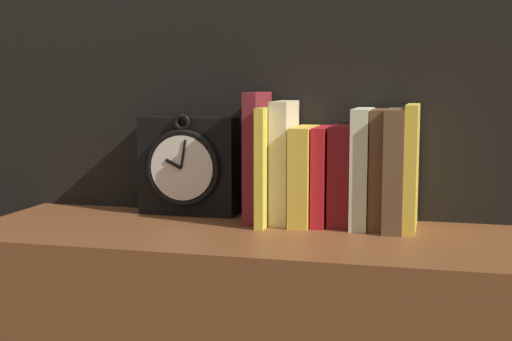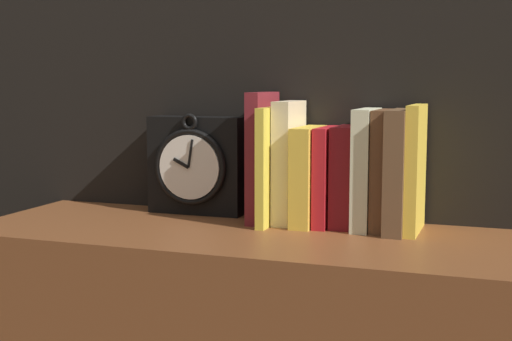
{
  "view_description": "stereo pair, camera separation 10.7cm",
  "coord_description": "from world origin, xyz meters",
  "px_view_note": "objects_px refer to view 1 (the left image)",
  "views": [
    {
      "loc": [
        0.3,
        -1.16,
        1.02
      ],
      "look_at": [
        0.0,
        0.0,
        0.87
      ],
      "focal_mm": 50.0,
      "sensor_mm": 36.0,
      "label": 1
    },
    {
      "loc": [
        0.4,
        -1.13,
        1.02
      ],
      "look_at": [
        0.0,
        0.0,
        0.87
      ],
      "focal_mm": 50.0,
      "sensor_mm": 36.0,
      "label": 2
    }
  ],
  "objects_px": {
    "clock": "(188,166)",
    "book_slot9_yellow": "(411,167)",
    "book_slot1_yellow": "(266,165)",
    "book_slot4_red": "(322,176)",
    "book_slot7_brown": "(379,168)",
    "book_slot6_cream": "(362,168)",
    "book_slot2_cream": "(284,162)",
    "book_slot8_brown": "(395,169)",
    "book_slot0_maroon": "(257,157)",
    "book_slot3_yellow": "(304,175)",
    "book_slot5_maroon": "(342,175)"
  },
  "relations": [
    {
      "from": "book_slot1_yellow",
      "to": "book_slot6_cream",
      "type": "height_order",
      "value": "book_slot1_yellow"
    },
    {
      "from": "book_slot9_yellow",
      "to": "book_slot0_maroon",
      "type": "bearing_deg",
      "value": 179.02
    },
    {
      "from": "book_slot7_brown",
      "to": "book_slot9_yellow",
      "type": "height_order",
      "value": "book_slot9_yellow"
    },
    {
      "from": "book_slot5_maroon",
      "to": "book_slot6_cream",
      "type": "xyz_separation_m",
      "value": [
        0.04,
        -0.01,
        0.02
      ]
    },
    {
      "from": "book_slot1_yellow",
      "to": "book_slot6_cream",
      "type": "xyz_separation_m",
      "value": [
        0.17,
        0.01,
        -0.0
      ]
    },
    {
      "from": "book_slot0_maroon",
      "to": "book_slot3_yellow",
      "type": "relative_size",
      "value": 1.35
    },
    {
      "from": "clock",
      "to": "book_slot6_cream",
      "type": "xyz_separation_m",
      "value": [
        0.34,
        -0.03,
        0.01
      ]
    },
    {
      "from": "clock",
      "to": "book_slot9_yellow",
      "type": "bearing_deg",
      "value": -4.35
    },
    {
      "from": "book_slot6_cream",
      "to": "book_slot7_brown",
      "type": "height_order",
      "value": "book_slot6_cream"
    },
    {
      "from": "book_slot2_cream",
      "to": "book_slot8_brown",
      "type": "height_order",
      "value": "book_slot2_cream"
    },
    {
      "from": "book_slot5_maroon",
      "to": "book_slot7_brown",
      "type": "relative_size",
      "value": 0.86
    },
    {
      "from": "book_slot3_yellow",
      "to": "book_slot7_brown",
      "type": "bearing_deg",
      "value": 1.69
    },
    {
      "from": "clock",
      "to": "book_slot3_yellow",
      "type": "bearing_deg",
      "value": -7.59
    },
    {
      "from": "book_slot1_yellow",
      "to": "book_slot2_cream",
      "type": "distance_m",
      "value": 0.03
    },
    {
      "from": "book_slot2_cream",
      "to": "book_slot4_red",
      "type": "xyz_separation_m",
      "value": [
        0.07,
        -0.0,
        -0.02
      ]
    },
    {
      "from": "clock",
      "to": "book_slot1_yellow",
      "type": "distance_m",
      "value": 0.17
    },
    {
      "from": "book_slot0_maroon",
      "to": "book_slot5_maroon",
      "type": "relative_size",
      "value": 1.33
    },
    {
      "from": "book_slot0_maroon",
      "to": "book_slot8_brown",
      "type": "distance_m",
      "value": 0.25
    },
    {
      "from": "book_slot4_red",
      "to": "book_slot8_brown",
      "type": "distance_m",
      "value": 0.13
    },
    {
      "from": "book_slot2_cream",
      "to": "book_slot8_brown",
      "type": "relative_size",
      "value": 1.06
    },
    {
      "from": "book_slot2_cream",
      "to": "book_slot0_maroon",
      "type": "bearing_deg",
      "value": -175.77
    },
    {
      "from": "book_slot0_maroon",
      "to": "book_slot5_maroon",
      "type": "distance_m",
      "value": 0.16
    },
    {
      "from": "book_slot0_maroon",
      "to": "book_slot4_red",
      "type": "height_order",
      "value": "book_slot0_maroon"
    },
    {
      "from": "book_slot8_brown",
      "to": "book_slot6_cream",
      "type": "bearing_deg",
      "value": 172.76
    },
    {
      "from": "book_slot2_cream",
      "to": "book_slot3_yellow",
      "type": "relative_size",
      "value": 1.26
    },
    {
      "from": "clock",
      "to": "book_slot2_cream",
      "type": "distance_m",
      "value": 0.2
    },
    {
      "from": "book_slot4_red",
      "to": "book_slot6_cream",
      "type": "bearing_deg",
      "value": -2.63
    },
    {
      "from": "book_slot2_cream",
      "to": "book_slot4_red",
      "type": "height_order",
      "value": "book_slot2_cream"
    },
    {
      "from": "book_slot5_maroon",
      "to": "book_slot7_brown",
      "type": "height_order",
      "value": "book_slot7_brown"
    },
    {
      "from": "book_slot4_red",
      "to": "book_slot7_brown",
      "type": "height_order",
      "value": "book_slot7_brown"
    },
    {
      "from": "book_slot7_brown",
      "to": "book_slot6_cream",
      "type": "bearing_deg",
      "value": -176.25
    },
    {
      "from": "book_slot0_maroon",
      "to": "book_slot9_yellow",
      "type": "height_order",
      "value": "book_slot0_maroon"
    },
    {
      "from": "book_slot1_yellow",
      "to": "book_slot9_yellow",
      "type": "xyz_separation_m",
      "value": [
        0.26,
        0.01,
        0.0
      ]
    },
    {
      "from": "book_slot0_maroon",
      "to": "book_slot3_yellow",
      "type": "distance_m",
      "value": 0.09
    },
    {
      "from": "book_slot4_red",
      "to": "book_slot5_maroon",
      "type": "height_order",
      "value": "book_slot5_maroon"
    },
    {
      "from": "book_slot6_cream",
      "to": "book_slot9_yellow",
      "type": "height_order",
      "value": "book_slot9_yellow"
    },
    {
      "from": "book_slot6_cream",
      "to": "book_slot7_brown",
      "type": "distance_m",
      "value": 0.03
    },
    {
      "from": "book_slot8_brown",
      "to": "book_slot0_maroon",
      "type": "bearing_deg",
      "value": 177.92
    },
    {
      "from": "book_slot5_maroon",
      "to": "book_slot6_cream",
      "type": "distance_m",
      "value": 0.04
    },
    {
      "from": "book_slot3_yellow",
      "to": "clock",
      "type": "bearing_deg",
      "value": 172.41
    },
    {
      "from": "book_slot2_cream",
      "to": "book_slot8_brown",
      "type": "bearing_deg",
      "value": -3.64
    },
    {
      "from": "book_slot1_yellow",
      "to": "book_slot4_red",
      "type": "relative_size",
      "value": 1.2
    },
    {
      "from": "book_slot4_red",
      "to": "book_slot6_cream",
      "type": "distance_m",
      "value": 0.07
    },
    {
      "from": "book_slot3_yellow",
      "to": "book_slot9_yellow",
      "type": "relative_size",
      "value": 0.81
    },
    {
      "from": "book_slot6_cream",
      "to": "book_slot9_yellow",
      "type": "xyz_separation_m",
      "value": [
        0.09,
        -0.0,
        0.0
      ]
    },
    {
      "from": "clock",
      "to": "book_slot7_brown",
      "type": "height_order",
      "value": "book_slot7_brown"
    },
    {
      "from": "clock",
      "to": "book_slot5_maroon",
      "type": "bearing_deg",
      "value": -4.07
    },
    {
      "from": "book_slot9_yellow",
      "to": "book_slot2_cream",
      "type": "bearing_deg",
      "value": 177.89
    },
    {
      "from": "book_slot3_yellow",
      "to": "book_slot7_brown",
      "type": "height_order",
      "value": "book_slot7_brown"
    },
    {
      "from": "book_slot1_yellow",
      "to": "book_slot4_red",
      "type": "xyz_separation_m",
      "value": [
        0.1,
        0.01,
        -0.02
      ]
    }
  ]
}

